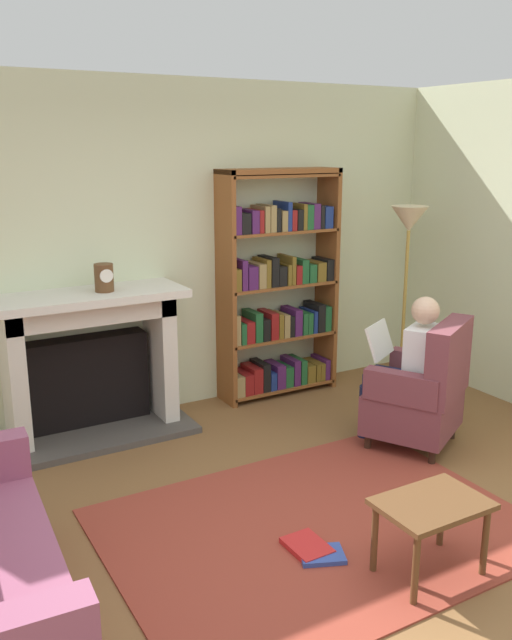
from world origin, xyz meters
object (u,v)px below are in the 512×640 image
side_table (432,513)px  seated_reader (408,364)px  fireplace (90,359)px  armchair_reading (422,392)px  bookshelf (278,289)px  mantel_clock (104,278)px  floor_lamp (408,236)px

side_table → seated_reader: bearing=52.5°
fireplace → armchair_reading: fireplace is taller
fireplace → bookshelf: (1.70, 0.03, 0.36)m
fireplace → mantel_clock: size_ratio=7.04×
bookshelf → seated_reader: bookshelf is taller
bookshelf → seated_reader: 1.45m
fireplace → mantel_clock: mantel_clock is taller
side_table → bookshelf: bearing=75.0°
mantel_clock → armchair_reading: bearing=-35.0°
mantel_clock → seated_reader: bearing=-33.7°
mantel_clock → fireplace: bearing=139.0°
armchair_reading → seated_reader: bearing=-90.0°
armchair_reading → seated_reader: 0.23m
armchair_reading → seated_reader: (-0.06, 0.10, 0.20)m
side_table → floor_lamp: (1.72, 2.17, 1.06)m
bookshelf → seated_reader: (0.28, -1.38, -0.34)m
bookshelf → armchair_reading: 1.61m
bookshelf → seated_reader: bearing=-78.7°
mantel_clock → seated_reader: mantel_clock is taller
mantel_clock → side_table: mantel_clock is taller
fireplace → floor_lamp: bearing=-9.8°
mantel_clock → floor_lamp: size_ratio=0.12×
mantel_clock → bookshelf: size_ratio=0.10×
mantel_clock → seated_reader: (1.87, -1.25, -0.62)m
mantel_clock → seated_reader: 2.33m
armchair_reading → floor_lamp: size_ratio=0.58×
seated_reader → side_table: 1.65m
mantel_clock → side_table: bearing=-71.0°
mantel_clock → armchair_reading: mantel_clock is taller
fireplace → seated_reader: (1.98, -1.35, 0.02)m
fireplace → armchair_reading: 2.51m
seated_reader → side_table: bearing=23.2°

